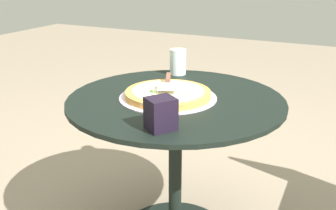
{
  "coord_description": "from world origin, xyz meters",
  "views": [
    {
      "loc": [
        -1.4,
        -0.65,
        1.21
      ],
      "look_at": [
        -0.01,
        0.03,
        0.65
      ],
      "focal_mm": 42.67,
      "sensor_mm": 36.0,
      "label": 1
    }
  ],
  "objects": [
    {
      "name": "patio_table",
      "position": [
        0.0,
        0.0,
        0.49
      ],
      "size": [
        0.89,
        0.89,
        0.68
      ],
      "color": "black",
      "rests_on": "ground"
    },
    {
      "name": "pizza_on_tray",
      "position": [
        -0.01,
        0.03,
        0.7
      ],
      "size": [
        0.4,
        0.4,
        0.05
      ],
      "color": "silver",
      "rests_on": "patio_table"
    },
    {
      "name": "pizza_server",
      "position": [
        0.03,
        0.05,
        0.74
      ],
      "size": [
        0.21,
        0.13,
        0.02
      ],
      "color": "silver",
      "rests_on": "pizza_on_tray"
    },
    {
      "name": "drinking_cup",
      "position": [
        0.34,
        0.15,
        0.74
      ],
      "size": [
        0.08,
        0.08,
        0.12
      ],
      "primitive_type": "cylinder",
      "color": "silver",
      "rests_on": "patio_table"
    },
    {
      "name": "napkin_dispenser",
      "position": [
        -0.31,
        -0.09,
        0.74
      ],
      "size": [
        0.12,
        0.12,
        0.11
      ],
      "primitive_type": "cube",
      "rotation": [
        0.0,
        0.0,
        2.54
      ],
      "color": "black",
      "rests_on": "patio_table"
    }
  ]
}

